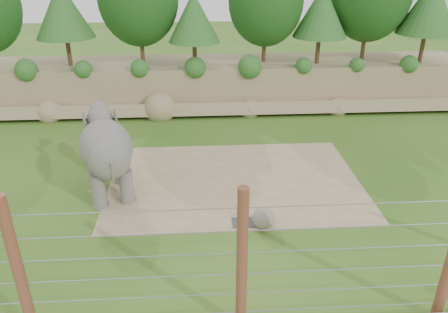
{
  "coord_description": "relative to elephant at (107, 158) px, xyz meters",
  "views": [
    {
      "loc": [
        -0.91,
        -12.41,
        8.55
      ],
      "look_at": [
        0.0,
        2.0,
        1.6
      ],
      "focal_mm": 35.0,
      "sensor_mm": 36.0,
      "label": 1
    }
  ],
  "objects": [
    {
      "name": "ground",
      "position": [
        4.3,
        -2.31,
        -1.52
      ],
      "size": [
        90.0,
        90.0,
        0.0
      ],
      "primitive_type": "plane",
      "color": "#2C5515",
      "rests_on": "ground"
    },
    {
      "name": "back_embankment",
      "position": [
        4.88,
        10.37,
        2.44
      ],
      "size": [
        30.0,
        5.52,
        8.77
      ],
      "color": "#917B57",
      "rests_on": "ground"
    },
    {
      "name": "dirt_patch",
      "position": [
        4.8,
        0.69,
        -1.51
      ],
      "size": [
        10.0,
        7.0,
        0.02
      ],
      "primitive_type": "cube",
      "color": "#9A8162",
      "rests_on": "ground"
    },
    {
      "name": "drain_grate",
      "position": [
        4.95,
        -2.31,
        -1.49
      ],
      "size": [
        1.0,
        0.6,
        0.03
      ],
      "primitive_type": "cube",
      "color": "#262628",
      "rests_on": "dirt_patch"
    },
    {
      "name": "elephant",
      "position": [
        0.0,
        0.0,
        0.0
      ],
      "size": [
        2.61,
        4.07,
        3.05
      ],
      "primitive_type": null,
      "rotation": [
        0.0,
        0.0,
        0.29
      ],
      "color": "#5F5A55",
      "rests_on": "ground"
    },
    {
      "name": "stone_ball",
      "position": [
        5.47,
        -2.61,
        -1.13
      ],
      "size": [
        0.75,
        0.75,
        0.75
      ],
      "primitive_type": "sphere",
      "color": "gray",
      "rests_on": "dirt_patch"
    },
    {
      "name": "barrier_fence",
      "position": [
        4.3,
        -6.81,
        0.48
      ],
      "size": [
        20.26,
        0.26,
        4.0
      ],
      "color": "brown",
      "rests_on": "ground"
    }
  ]
}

